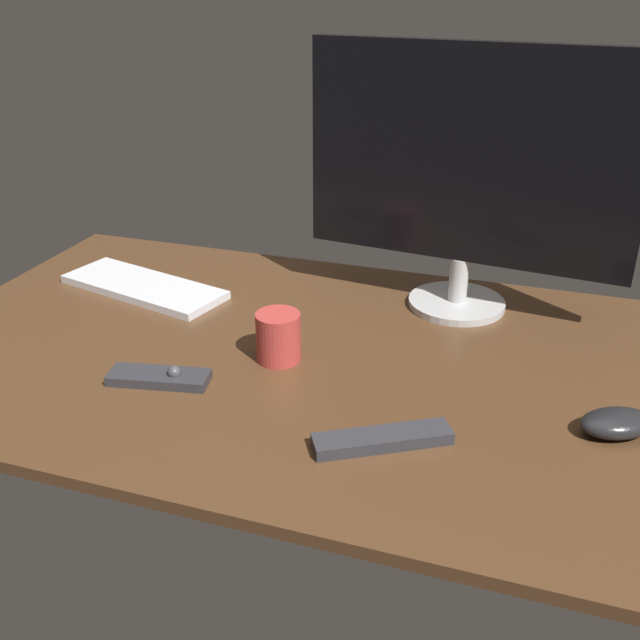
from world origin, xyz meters
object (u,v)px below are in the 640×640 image
at_px(computer_mouse, 617,423).
at_px(tv_remote, 382,439).
at_px(media_remote, 160,377).
at_px(coffee_mug, 278,337).
at_px(keyboard, 144,287).
at_px(monitor, 469,169).

relative_size(computer_mouse, tv_remote, 0.56).
xyz_separation_m(media_remote, tv_remote, (0.38, -0.05, 0.00)).
relative_size(tv_remote, coffee_mug, 2.32).
height_order(media_remote, tv_remote, media_remote).
bearing_deg(computer_mouse, tv_remote, 174.70).
distance_m(keyboard, computer_mouse, 0.94).
xyz_separation_m(keyboard, computer_mouse, (0.91, -0.24, 0.01)).
height_order(tv_remote, coffee_mug, coffee_mug).
bearing_deg(tv_remote, media_remote, 141.98).
bearing_deg(coffee_mug, computer_mouse, -5.66).
bearing_deg(keyboard, monitor, 25.15).
bearing_deg(coffee_mug, monitor, 50.28).
bearing_deg(tv_remote, coffee_mug, 110.89).
bearing_deg(computer_mouse, media_remote, 158.41).
distance_m(keyboard, coffee_mug, 0.42).
xyz_separation_m(tv_remote, coffee_mug, (-0.23, 0.18, 0.03)).
xyz_separation_m(monitor, keyboard, (-0.63, -0.13, -0.27)).
relative_size(keyboard, media_remote, 2.10).
height_order(keyboard, media_remote, media_remote).
distance_m(monitor, computer_mouse, 0.53).
distance_m(monitor, keyboard, 0.70).
bearing_deg(monitor, computer_mouse, -45.67).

